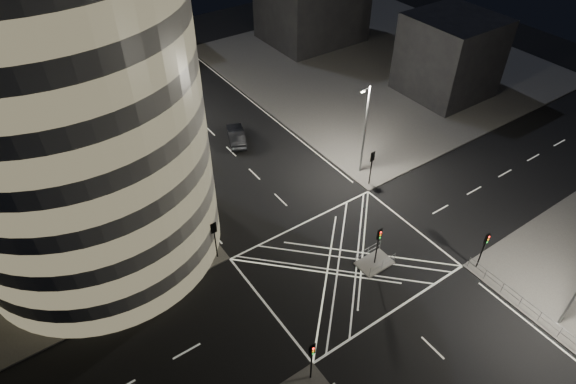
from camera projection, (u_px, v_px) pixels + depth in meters
ground at (345, 263)px, 41.54m from camera, size 120.00×120.00×0.00m
sidewalk_far_right at (379, 63)px, 70.95m from camera, size 42.00×42.00×0.15m
central_island at (374, 263)px, 41.42m from camera, size 3.00×2.00×0.15m
building_right_near at (449, 56)px, 61.20m from camera, size 10.00×10.00×10.00m
tree_a at (181, 209)px, 39.41m from camera, size 4.21×4.21×7.28m
tree_b at (152, 172)px, 43.17m from camera, size 4.28×4.28×7.32m
tree_c at (130, 145)px, 47.29m from camera, size 4.15×4.15×6.68m
tree_d at (108, 115)px, 50.76m from camera, size 4.39×4.39×7.28m
tree_e at (91, 95)px, 54.77m from camera, size 4.16×4.16×6.75m
traffic_signal_fl at (214, 234)px, 40.11m from camera, size 0.55×0.22×4.00m
traffic_signal_nl at (312, 356)px, 31.59m from camera, size 0.55×0.22×4.00m
traffic_signal_fr at (372, 162)px, 47.72m from camera, size 0.55×0.22×4.00m
traffic_signal_nr at (485, 245)px, 39.19m from camera, size 0.55×0.22×4.00m
traffic_signal_island at (378, 240)px, 39.58m from camera, size 0.55×0.22×4.00m
street_lamp_left_near at (176, 180)px, 41.39m from camera, size 1.25×0.25×10.00m
street_lamp_left_far at (107, 95)px, 52.68m from camera, size 1.25×0.25×10.00m
street_lamp_right_far at (365, 128)px, 47.67m from camera, size 1.25×0.25×10.00m
railing_near_right at (530, 309)px, 37.06m from camera, size 0.06×11.70×1.10m
railing_island_south at (382, 265)px, 40.45m from camera, size 2.80×0.06×1.10m
railing_island_north at (368, 252)px, 41.58m from camera, size 2.80×0.06×1.10m
sedan at (236, 135)px, 55.05m from camera, size 3.55×5.38×1.68m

